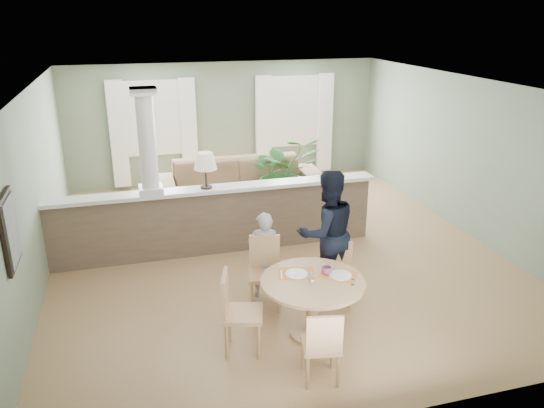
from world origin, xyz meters
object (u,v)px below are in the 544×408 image
object	(u,v)px
chair_near	(322,344)
chair_far_boy	(265,268)
sofa	(241,186)
man_person	(327,233)
chair_side	(236,309)
child_person	(264,255)
chair_far_man	(339,270)
dining_table	(313,291)
houseplant	(284,173)

from	to	relation	value
chair_near	chair_far_boy	bearing A→B (deg)	-74.45
sofa	man_person	size ratio (longest dim) A/B	1.88
chair_side	child_person	world-z (taller)	child_person
chair_far_boy	chair_near	distance (m)	1.76
chair_far_man	child_person	bearing A→B (deg)	174.82
dining_table	man_person	xyz separation A→B (m)	(0.55, 0.98, 0.29)
chair_side	houseplant	bearing A→B (deg)	-7.55
chair_far_boy	child_person	distance (m)	0.23
houseplant	child_person	distance (m)	3.47
chair_side	child_person	xyz separation A→B (m)	(0.63, 1.14, 0.08)
child_person	houseplant	bearing A→B (deg)	-98.87
chair_near	chair_side	size ratio (longest dim) A/B	0.89
dining_table	chair_far_man	size ratio (longest dim) A/B	1.48
dining_table	chair_far_boy	distance (m)	0.96
chair_far_man	man_person	xyz separation A→B (m)	(-0.07, 0.30, 0.42)
houseplant	dining_table	size ratio (longest dim) A/B	1.21
sofa	chair_far_boy	bearing A→B (deg)	-95.87
dining_table	chair_near	distance (m)	0.90
sofa	child_person	size ratio (longest dim) A/B	2.70
dining_table	chair_near	world-z (taller)	chair_near
man_person	houseplant	bearing A→B (deg)	-102.52
chair_far_man	chair_side	distance (m)	1.72
chair_near	chair_side	bearing A→B (deg)	-37.21
houseplant	man_person	distance (m)	3.37
man_person	dining_table	bearing A→B (deg)	55.21
dining_table	chair_side	world-z (taller)	chair_side
child_person	chair_far_man	bearing A→B (deg)	168.62
sofa	chair_side	size ratio (longest dim) A/B	3.39
sofa	child_person	bearing A→B (deg)	-95.59
houseplant	dining_table	distance (m)	4.43
sofa	chair_side	xyz separation A→B (m)	(-1.06, -4.57, 0.06)
chair_far_boy	child_person	size ratio (longest dim) A/B	0.77
chair_far_boy	man_person	world-z (taller)	man_person
houseplant	dining_table	xyz separation A→B (m)	(-0.95, -4.32, -0.15)
chair_side	sofa	bearing A→B (deg)	2.78
chair_far_man	chair_near	distance (m)	1.75
child_person	chair_side	bearing A→B (deg)	73.47
chair_far_boy	man_person	distance (m)	0.98
sofa	man_person	bearing A→B (deg)	-81.56
man_person	child_person	bearing A→B (deg)	-12.86
chair_far_man	chair_side	size ratio (longest dim) A/B	0.86
chair_far_boy	man_person	size ratio (longest dim) A/B	0.53
chair_far_man	chair_side	xyz separation A→B (m)	(-1.56, -0.73, 0.08)
chair_side	chair_near	bearing A→B (deg)	-122.03
chair_near	man_person	bearing A→B (deg)	-101.53
dining_table	child_person	world-z (taller)	child_person
chair_side	chair_far_man	bearing A→B (deg)	-49.10
dining_table	child_person	xyz separation A→B (m)	(-0.31, 1.09, 0.02)
chair_far_boy	sofa	bearing A→B (deg)	95.89
chair_far_man	chair_near	xyz separation A→B (m)	(-0.82, -1.54, 0.02)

